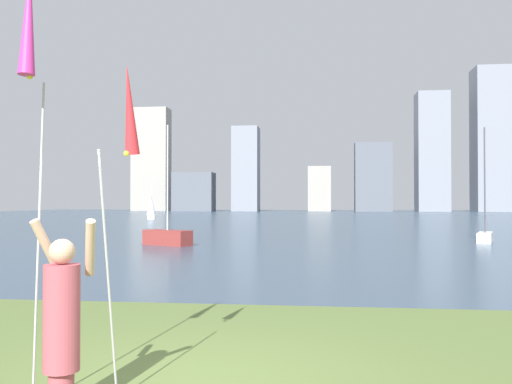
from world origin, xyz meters
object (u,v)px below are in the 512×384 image
person (62,318)px  sailboat_0 (151,208)px  kite_flag_right (129,118)px  sailboat_1 (167,237)px  sailboat_2 (485,235)px  kite_flag_left (29,31)px

person → sailboat_0: sailboat_0 is taller
person → kite_flag_right: kite_flag_right is taller
sailboat_1 → person: bearing=-76.9°
sailboat_0 → sailboat_2: size_ratio=0.69×
person → sailboat_0: 56.91m
sailboat_0 → person: bearing=-73.4°
sailboat_0 → sailboat_2: (26.62, -31.23, -0.88)m
kite_flag_right → kite_flag_left: bearing=-133.5°
sailboat_0 → kite_flag_right: bearing=-72.8°
sailboat_2 → person: bearing=-113.9°
person → kite_flag_left: bearing=179.2°
kite_flag_left → sailboat_1: sailboat_1 is taller
kite_flag_left → person: bearing=-3.6°
person → sailboat_0: size_ratio=0.48×
person → sailboat_1: 20.12m
kite_flag_right → sailboat_2: bearing=66.1°
kite_flag_right → sailboat_0: 56.30m
person → kite_flag_right: (0.36, 0.78, 1.99)m
kite_flag_left → sailboat_1: 20.27m
sailboat_2 → kite_flag_right: bearing=-113.9°
person → sailboat_1: (-4.54, 19.59, -0.51)m
kite_flag_left → kite_flag_right: size_ratio=1.25×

